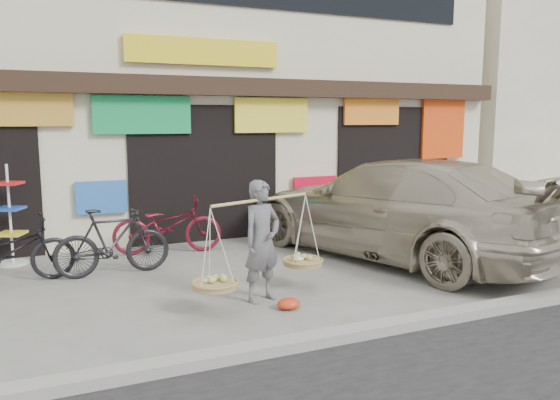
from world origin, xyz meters
name	(u,v)px	position (x,y,z in m)	size (l,w,h in m)	color
ground	(274,289)	(0.00, 0.00, 0.00)	(70.00, 70.00, 0.00)	gray
kerb	(344,334)	(0.00, -2.00, 0.06)	(70.00, 0.25, 0.12)	gray
shophouse_block	(170,76)	(0.00, 6.42, 3.45)	(14.00, 6.32, 7.00)	beige
neighbor_east	(551,97)	(13.50, 7.00, 3.20)	(12.00, 7.00, 6.40)	beige
street_vendor	(262,246)	(-0.34, -0.40, 0.75)	(2.04, 1.11, 1.63)	#5C5D61
bike_0	(6,252)	(-3.52, 1.76, 0.50)	(0.66, 1.90, 1.00)	black
bike_1	(112,242)	(-2.03, 1.66, 0.53)	(0.50, 1.77, 1.06)	black
bike_2	(167,225)	(-0.94, 2.75, 0.51)	(0.68, 1.94, 1.02)	maroon
suv	(395,208)	(2.72, 0.94, 0.87)	(4.16, 6.47, 1.74)	#B2A68F
display_rack	(11,225)	(-3.50, 2.99, 0.68)	(0.53, 0.53, 1.69)	silver
red_bag	(289,304)	(-0.15, -0.85, 0.07)	(0.31, 0.25, 0.14)	red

